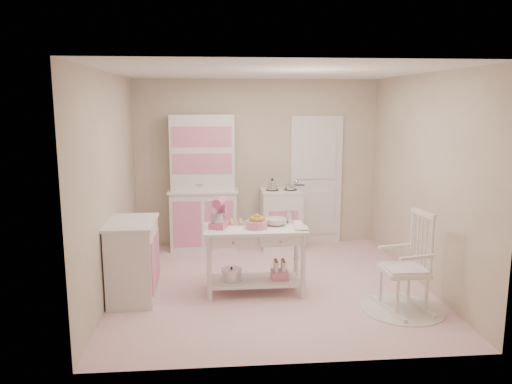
# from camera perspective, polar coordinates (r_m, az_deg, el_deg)

# --- Properties ---
(room_shell) EXTENTS (3.84, 3.84, 2.62)m
(room_shell) POSITION_cam_1_polar(r_m,az_deg,el_deg) (5.95, 1.73, 4.39)
(room_shell) COLOR pink
(room_shell) RESTS_ON ground
(door) EXTENTS (0.82, 0.05, 2.04)m
(door) POSITION_cam_1_polar(r_m,az_deg,el_deg) (8.02, 6.88, 1.35)
(door) COLOR white
(door) RESTS_ON ground
(hutch) EXTENTS (1.06, 0.50, 2.08)m
(hutch) POSITION_cam_1_polar(r_m,az_deg,el_deg) (7.64, -6.09, 1.06)
(hutch) COLOR white
(hutch) RESTS_ON ground
(stove) EXTENTS (0.62, 0.57, 0.92)m
(stove) POSITION_cam_1_polar(r_m,az_deg,el_deg) (7.78, 2.88, -3.09)
(stove) COLOR white
(stove) RESTS_ON ground
(base_cabinet) EXTENTS (0.54, 0.84, 0.92)m
(base_cabinet) POSITION_cam_1_polar(r_m,az_deg,el_deg) (5.98, -13.88, -7.54)
(base_cabinet) COLOR white
(base_cabinet) RESTS_ON ground
(lace_rug) EXTENTS (0.92, 0.92, 0.01)m
(lace_rug) POSITION_cam_1_polar(r_m,az_deg,el_deg) (5.89, 16.35, -12.66)
(lace_rug) COLOR white
(lace_rug) RESTS_ON ground
(rocking_chair) EXTENTS (0.61, 0.80, 1.10)m
(rocking_chair) POSITION_cam_1_polar(r_m,az_deg,el_deg) (5.70, 16.63, -7.61)
(rocking_chair) COLOR white
(rocking_chair) RESTS_ON ground
(work_table) EXTENTS (1.20, 0.60, 0.80)m
(work_table) POSITION_cam_1_polar(r_m,az_deg,el_deg) (6.00, -0.14, -7.75)
(work_table) COLOR white
(work_table) RESTS_ON ground
(stand_mixer) EXTENTS (0.28, 0.33, 0.34)m
(stand_mixer) POSITION_cam_1_polar(r_m,az_deg,el_deg) (5.85, -4.26, -2.47)
(stand_mixer) COLOR #E05E90
(stand_mixer) RESTS_ON work_table
(cookie_tray) EXTENTS (0.34, 0.24, 0.02)m
(cookie_tray) POSITION_cam_1_polar(r_m,az_deg,el_deg) (6.05, -1.70, -3.58)
(cookie_tray) COLOR silver
(cookie_tray) RESTS_ON work_table
(bread_basket) EXTENTS (0.25, 0.25, 0.09)m
(bread_basket) POSITION_cam_1_polar(r_m,az_deg,el_deg) (5.83, 0.10, -3.74)
(bread_basket) COLOR pink
(bread_basket) RESTS_ON work_table
(mixing_bowl) EXTENTS (0.26, 0.26, 0.08)m
(mixing_bowl) POSITION_cam_1_polar(r_m,az_deg,el_deg) (5.99, 2.28, -3.42)
(mixing_bowl) COLOR silver
(mixing_bowl) RESTS_ON work_table
(metal_pitcher) EXTENTS (0.10, 0.10, 0.17)m
(metal_pitcher) POSITION_cam_1_polar(r_m,az_deg,el_deg) (6.08, 3.87, -2.80)
(metal_pitcher) COLOR silver
(metal_pitcher) RESTS_ON work_table
(recipe_book) EXTENTS (0.17, 0.22, 0.02)m
(recipe_book) POSITION_cam_1_polar(r_m,az_deg,el_deg) (5.83, 4.39, -4.14)
(recipe_book) COLOR silver
(recipe_book) RESTS_ON work_table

